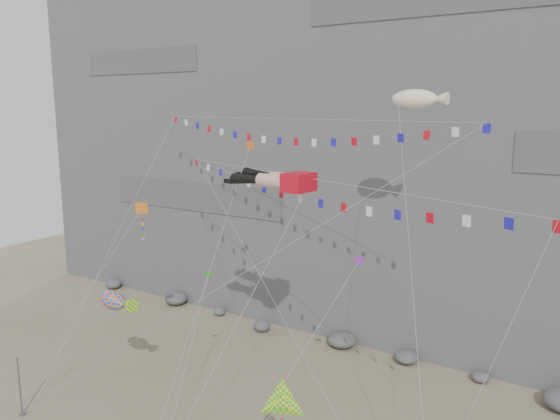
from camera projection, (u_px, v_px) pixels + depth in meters
name	position (u px, v px, depth m)	size (l,w,h in m)	color
cliff	(410.00, 70.00, 56.90)	(80.00, 28.00, 50.00)	slate
talus_boulders	(342.00, 340.00, 48.93)	(60.00, 3.00, 1.20)	#59595E
anchor_pole_left	(20.00, 386.00, 37.75)	(0.12, 0.12, 4.33)	slate
legs_kite	(276.00, 180.00, 35.92)	(6.90, 15.21, 21.35)	red
flag_banner_upper	(287.00, 119.00, 40.49)	(30.09, 17.86, 27.78)	red
flag_banner_lower	(310.00, 179.00, 34.93)	(29.84, 13.87, 20.77)	red
harlequin_kite	(141.00, 209.00, 41.15)	(5.72, 9.64, 16.76)	red
fish_windsock	(113.00, 300.00, 39.24)	(7.17, 6.63, 10.57)	orange
delta_kite	(282.00, 404.00, 28.42)	(5.48, 5.82, 8.73)	yellow
blimp_windsock	(414.00, 100.00, 35.83)	(8.84, 14.75, 26.61)	#F8F2CC
small_kite_a	(248.00, 151.00, 38.73)	(2.14, 13.91, 22.75)	#F35A14
small_kite_b	(357.00, 264.00, 33.85)	(4.56, 10.81, 16.00)	purple
small_kite_c	(208.00, 279.00, 37.38)	(4.53, 10.66, 14.58)	#249F18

